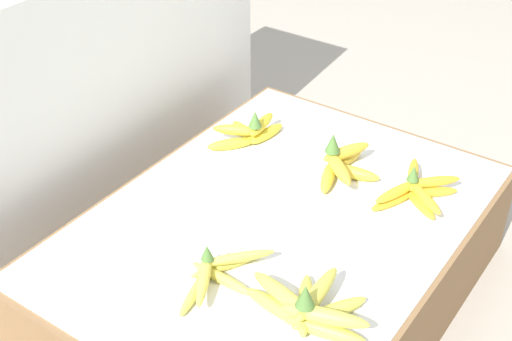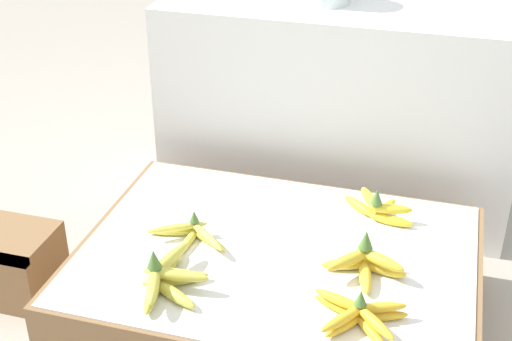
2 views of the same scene
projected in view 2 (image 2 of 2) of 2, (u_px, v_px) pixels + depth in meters
ground_plane at (276, 327)px, 2.02m from camera, size 10.00×10.00×0.00m
display_platform at (277, 291)px, 1.96m from camera, size 1.06×0.77×0.26m
back_vendor_table at (337, 110)px, 2.44m from camera, size 1.18×0.42×0.73m
banana_bunch_front_left at (166, 277)px, 1.75m from camera, size 0.18×0.26×0.11m
banana_bunch_front_midleft at (359, 315)px, 1.63m from camera, size 0.23×0.16×0.09m
banana_bunch_middle_left at (191, 233)px, 1.93m from camera, size 0.25×0.16×0.08m
banana_bunch_middle_midleft at (365, 263)px, 1.79m from camera, size 0.22×0.15×0.11m
banana_bunch_back_midleft at (378, 207)px, 2.03m from camera, size 0.22×0.14×0.10m
foam_tray_white at (478, 18)px, 2.11m from camera, size 0.24×0.16×0.02m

